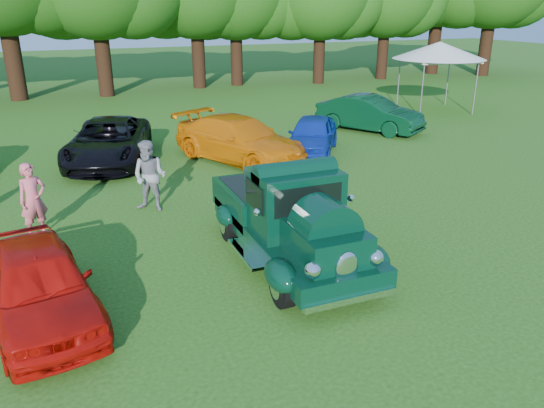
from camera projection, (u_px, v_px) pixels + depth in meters
name	position (u px, v px, depth m)	size (l,w,h in m)	color
ground	(241.00, 275.00, 10.44)	(120.00, 120.00, 0.00)	#214911
hero_pickup	(290.00, 220.00, 10.87)	(2.37, 5.09, 1.99)	black
red_convertible	(38.00, 283.00, 8.79)	(1.58, 3.92, 1.33)	#A90C07
back_car_black	(108.00, 141.00, 17.64)	(2.38, 5.17, 1.44)	black
back_car_orange	(240.00, 140.00, 17.78)	(2.07, 5.10, 1.48)	#D46907
back_car_blue	(312.00, 135.00, 18.75)	(1.55, 3.86, 1.32)	#0E299B
back_car_green	(369.00, 114.00, 22.08)	(1.54, 4.42, 1.46)	black
spectator_pink	(33.00, 200.00, 11.95)	(0.63, 0.41, 1.73)	#C85262
spectator_grey	(150.00, 176.00, 13.42)	(0.89, 0.70, 1.84)	gray
canopy_tent	(439.00, 51.00, 25.60)	(5.25, 5.25, 3.32)	silver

